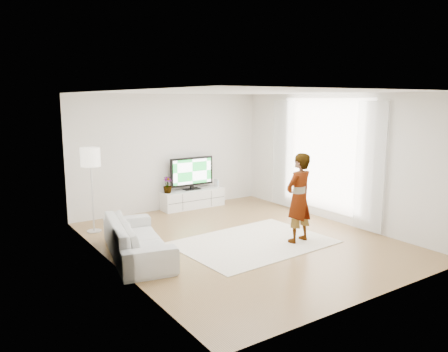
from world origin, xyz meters
TOP-DOWN VIEW (x-y plane):
  - floor at (0.00, 0.00)m, footprint 6.00×6.00m
  - ceiling at (0.00, 0.00)m, footprint 6.00×6.00m
  - wall_left at (-2.50, 0.00)m, footprint 0.02×6.00m
  - wall_right at (2.50, 0.00)m, footprint 0.02×6.00m
  - wall_back at (0.00, 3.00)m, footprint 5.00×0.02m
  - wall_front at (0.00, -3.00)m, footprint 5.00×0.02m
  - window at (2.48, 0.30)m, footprint 0.01×2.60m
  - curtain_near at (2.40, -1.00)m, footprint 0.04×0.70m
  - curtain_far at (2.40, 1.60)m, footprint 0.04×0.70m
  - media_console at (0.48, 2.76)m, footprint 1.62×0.46m
  - television at (0.48, 2.79)m, footprint 1.16×0.23m
  - game_console at (1.19, 2.76)m, footprint 0.07×0.15m
  - potted_plant at (-0.21, 2.77)m, footprint 0.25×0.25m
  - rug at (0.08, -0.25)m, footprint 2.89×2.16m
  - player at (0.81, -0.67)m, footprint 0.67×0.49m
  - sofa at (-2.02, 0.29)m, footprint 1.30×2.35m
  - floor_lamp at (-2.20, 2.13)m, footprint 0.38×0.38m

SIDE VIEW (x-z plane):
  - floor at x=0.00m, z-range 0.00..0.00m
  - rug at x=0.08m, z-range 0.00..0.01m
  - media_console at x=0.48m, z-range 0.00..0.46m
  - sofa at x=-2.02m, z-range 0.00..0.65m
  - game_console at x=1.19m, z-range 0.46..0.65m
  - potted_plant at x=-0.21m, z-range 0.46..0.84m
  - player at x=0.81m, z-range 0.01..1.70m
  - television at x=0.48m, z-range 0.49..1.30m
  - curtain_near at x=2.40m, z-range 0.05..2.65m
  - curtain_far at x=2.40m, z-range 0.05..2.65m
  - wall_left at x=-2.50m, z-range 0.00..2.80m
  - wall_right at x=2.50m, z-range 0.00..2.80m
  - wall_back at x=0.00m, z-range 0.00..2.80m
  - wall_front at x=0.00m, z-range 0.00..2.80m
  - window at x=2.48m, z-range 0.20..2.70m
  - floor_lamp at x=-2.20m, z-range 0.60..2.33m
  - ceiling at x=0.00m, z-range 2.80..2.80m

